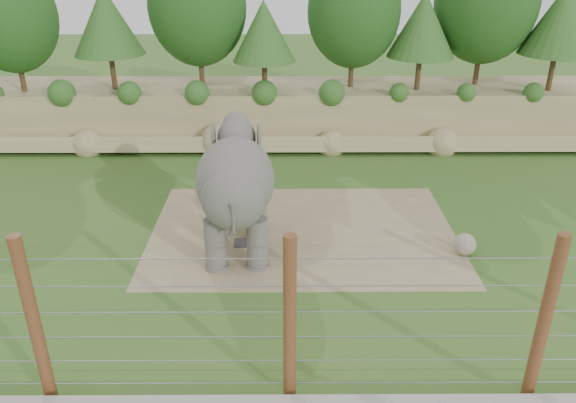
{
  "coord_description": "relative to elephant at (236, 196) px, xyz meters",
  "views": [
    {
      "loc": [
        -0.08,
        -13.41,
        8.89
      ],
      "look_at": [
        0.0,
        2.0,
        1.6
      ],
      "focal_mm": 35.0,
      "sensor_mm": 36.0,
      "label": 1
    }
  ],
  "objects": [
    {
      "name": "stone_ball",
      "position": [
        6.96,
        -0.29,
        -1.51
      ],
      "size": [
        0.69,
        0.69,
        0.69
      ],
      "primitive_type": "sphere",
      "color": "gray",
      "rests_on": "dirt_patch"
    },
    {
      "name": "dirt_patch",
      "position": [
        2.06,
        1.2,
        -1.87
      ],
      "size": [
        10.0,
        7.0,
        0.02
      ],
      "primitive_type": "cube",
      "color": "#988063",
      "rests_on": "ground"
    },
    {
      "name": "back_embankment",
      "position": [
        2.15,
        10.87,
        2.09
      ],
      "size": [
        30.0,
        5.52,
        8.77
      ],
      "color": "#8D7E5A",
      "rests_on": "ground"
    },
    {
      "name": "barrier_fence",
      "position": [
        1.56,
        -6.3,
        0.12
      ],
      "size": [
        20.26,
        0.26,
        4.0
      ],
      "color": "brown",
      "rests_on": "ground"
    },
    {
      "name": "elephant",
      "position": [
        0.0,
        0.0,
        0.0
      ],
      "size": [
        2.2,
        4.73,
        3.76
      ],
      "primitive_type": null,
      "rotation": [
        0.0,
        0.0,
        0.04
      ],
      "color": "#66625C",
      "rests_on": "ground"
    },
    {
      "name": "drain_grate",
      "position": [
        0.35,
        0.42,
        -1.84
      ],
      "size": [
        1.0,
        0.6,
        0.03
      ],
      "primitive_type": "cube",
      "color": "#262628",
      "rests_on": "dirt_patch"
    },
    {
      "name": "ground",
      "position": [
        1.56,
        -1.8,
        -1.88
      ],
      "size": [
        90.0,
        90.0,
        0.0
      ],
      "primitive_type": "plane",
      "color": "#386B27",
      "rests_on": "ground"
    }
  ]
}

